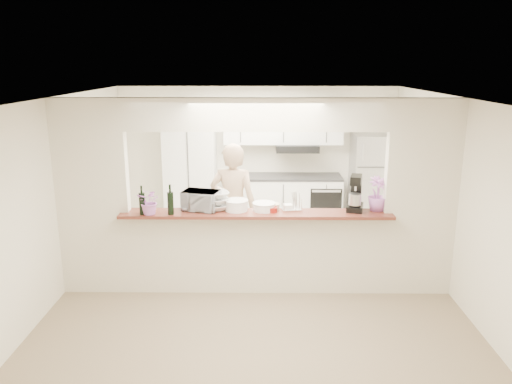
{
  "coord_description": "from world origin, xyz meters",
  "views": [
    {
      "loc": [
        0.06,
        -6.02,
        2.91
      ],
      "look_at": [
        -0.01,
        0.3,
        1.26
      ],
      "focal_mm": 35.0,
      "sensor_mm": 36.0,
      "label": 1
    }
  ],
  "objects_px": {
    "stand_mixer": "(356,194)",
    "person": "(233,207)",
    "toaster_oven": "(201,200)",
    "refrigerator": "(372,181)"
  },
  "relations": [
    {
      "from": "toaster_oven",
      "to": "person",
      "type": "relative_size",
      "value": 0.25
    },
    {
      "from": "toaster_oven",
      "to": "person",
      "type": "bearing_deg",
      "value": 77.45
    },
    {
      "from": "stand_mixer",
      "to": "person",
      "type": "bearing_deg",
      "value": 155.17
    },
    {
      "from": "toaster_oven",
      "to": "person",
      "type": "xyz_separation_m",
      "value": [
        0.36,
        0.75,
        -0.3
      ]
    },
    {
      "from": "refrigerator",
      "to": "person",
      "type": "height_order",
      "value": "person"
    },
    {
      "from": "toaster_oven",
      "to": "stand_mixer",
      "type": "bearing_deg",
      "value": 13.83
    },
    {
      "from": "refrigerator",
      "to": "person",
      "type": "xyz_separation_m",
      "value": [
        -2.39,
        -1.85,
        0.06
      ]
    },
    {
      "from": "refrigerator",
      "to": "toaster_oven",
      "type": "bearing_deg",
      "value": -136.61
    },
    {
      "from": "stand_mixer",
      "to": "person",
      "type": "distance_m",
      "value": 1.79
    },
    {
      "from": "person",
      "to": "toaster_oven",
      "type": "bearing_deg",
      "value": 71.54
    }
  ]
}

